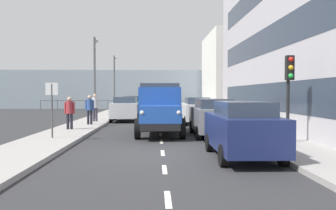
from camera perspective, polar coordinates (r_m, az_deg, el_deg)
ground_plane at (r=23.09m, az=-1.38°, el=-3.03°), size 80.00×80.00×0.00m
sidewalk_left at (r=23.56m, az=9.63°, el=-2.78°), size 2.34×41.51×0.15m
sidewalk_right at (r=23.47m, az=-12.44°, el=-2.81°), size 2.34×41.51×0.15m
road_centreline_markings at (r=22.15m, az=-1.36°, el=-3.23°), size 0.12×37.60×0.01m
building_far_block at (r=41.57m, az=11.98°, el=5.03°), size 8.15×10.86×8.62m
sea_horizon at (r=46.76m, az=-1.66°, el=2.49°), size 80.00×0.80×5.00m
seawall_railing at (r=43.17m, az=-1.64°, el=0.44°), size 28.08×0.08×1.20m
truck_vintage_blue at (r=16.67m, az=-1.33°, el=-0.84°), size 2.17×5.64×2.43m
car_navy_kerbside_near at (r=11.04m, az=11.71°, el=-3.72°), size 1.80×4.11×1.72m
car_grey_kerbside_1 at (r=16.55m, az=7.10°, el=-1.86°), size 1.81×4.54×1.72m
car_white_kerbside_2 at (r=22.91m, az=4.58°, el=-0.84°), size 1.76×4.12×1.72m
car_silver_oppositeside_0 at (r=25.46m, az=-6.79°, el=-0.57°), size 1.92×4.02×1.72m
car_teal_oppositeside_1 at (r=31.67m, az=-5.84°, el=-0.10°), size 1.81×4.31×1.72m
car_red_oppositeside_2 at (r=37.81m, az=-5.20°, el=0.21°), size 1.89×3.95×1.72m
pedestrian_couple_a at (r=18.79m, az=-15.41°, el=-0.81°), size 0.53×0.34×1.64m
pedestrian_near_railing at (r=21.46m, az=-12.38°, el=-0.35°), size 0.53×0.34×1.71m
pedestrian_couple_b at (r=23.72m, az=-11.55°, el=-0.01°), size 0.53×0.34×1.79m
traffic_light_near at (r=13.92m, az=18.74°, el=3.86°), size 0.28×0.41×3.20m
lamp_post_promenade at (r=26.24m, az=-11.56°, el=5.53°), size 0.32×1.14×5.84m
lamp_post_far at (r=36.65m, az=-8.52°, el=4.32°), size 0.32×1.14×5.64m
street_sign at (r=15.31m, az=-18.01°, el=0.72°), size 0.50×0.07×2.25m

